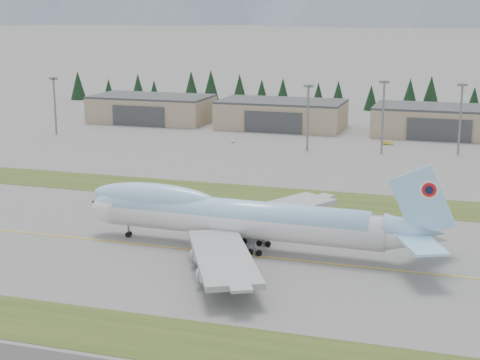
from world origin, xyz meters
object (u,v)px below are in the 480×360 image
(hangar_right, at_px, (441,121))
(service_vehicle_a, at_px, (232,142))
(hangar_left, at_px, (152,109))
(service_vehicle_b, at_px, (387,145))
(boeing_747_freighter, at_px, (239,217))
(hangar_center, at_px, (282,114))

(hangar_right, relative_size, service_vehicle_a, 15.76)
(hangar_left, height_order, service_vehicle_b, hangar_left)
(service_vehicle_b, bearing_deg, service_vehicle_a, 107.38)
(boeing_747_freighter, bearing_deg, hangar_center, 102.62)
(boeing_747_freighter, height_order, hangar_right, boeing_747_freighter)
(service_vehicle_b, bearing_deg, hangar_left, 80.70)
(boeing_747_freighter, distance_m, service_vehicle_b, 123.06)
(hangar_left, relative_size, service_vehicle_a, 15.76)
(hangar_left, xyz_separation_m, hangar_right, (115.00, 0.00, 0.00))
(hangar_right, bearing_deg, service_vehicle_b, -123.81)
(hangar_left, bearing_deg, boeing_747_freighter, -60.29)
(hangar_center, height_order, service_vehicle_b, hangar_center)
(hangar_right, xyz_separation_m, service_vehicle_a, (-68.39, -36.27, -5.39))
(service_vehicle_a, xyz_separation_m, service_vehicle_b, (51.92, 11.67, 0.00))
(hangar_right, bearing_deg, hangar_center, 180.00)
(boeing_747_freighter, relative_size, hangar_right, 1.50)
(boeing_747_freighter, height_order, hangar_left, boeing_747_freighter)
(boeing_747_freighter, relative_size, hangar_left, 1.50)
(hangar_left, bearing_deg, service_vehicle_b, -14.02)
(service_vehicle_a, bearing_deg, service_vehicle_b, -11.38)
(hangar_right, height_order, service_vehicle_a, hangar_right)
(hangar_center, xyz_separation_m, service_vehicle_a, (-8.39, -36.27, -5.39))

